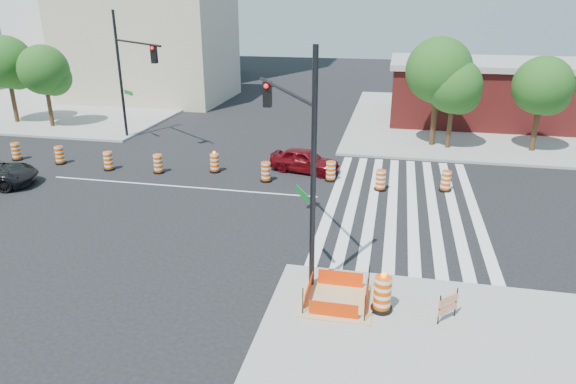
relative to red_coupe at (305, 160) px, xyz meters
name	(u,v)px	position (x,y,z in m)	size (l,w,h in m)	color
ground	(180,187)	(-5.71, -3.63, -0.65)	(120.00, 120.00, 0.00)	black
sidewalk_ne	(498,122)	(12.29, 14.37, -0.57)	(22.00, 22.00, 0.15)	gray
sidewalk_nw	(72,103)	(-23.71, 14.37, -0.57)	(22.00, 22.00, 0.15)	gray
crosswalk_east	(402,203)	(5.24, -3.63, -0.64)	(6.75, 13.50, 0.01)	silver
lane_centerline	(180,186)	(-5.71, -3.63, -0.64)	(14.00, 0.12, 0.01)	silver
excavation_pit	(337,300)	(3.29, -12.63, -0.42)	(2.20, 2.20, 0.90)	tan
brick_storefront	(503,93)	(12.29, 14.37, 1.67)	(16.50, 8.50, 4.60)	maroon
beige_midrise	(149,44)	(-17.71, 18.37, 4.35)	(14.00, 10.00, 10.00)	#B9A88D
red_coupe	(305,160)	(0.00, 0.00, 0.00)	(1.52, 3.79, 1.29)	#5B070D
signal_pole_se	(296,139)	(1.57, -10.46, 4.00)	(3.01, 5.00, 7.55)	black
signal_pole_nw	(130,66)	(-11.75, 3.65, 4.29)	(4.90, 3.83, 8.05)	black
pit_drum	(382,295)	(4.65, -12.80, 0.03)	(0.65, 0.65, 1.28)	black
barricade	(448,305)	(6.51, -12.93, 0.02)	(0.59, 0.60, 0.94)	#E44C04
tree_north_a	(8,65)	(-23.18, 6.82, 3.66)	(3.77, 3.77, 6.41)	#382314
tree_north_b	(45,73)	(-19.69, 6.13, 3.31)	(3.46, 3.46, 5.89)	#382314
tree_north_c	(439,74)	(7.06, 6.66, 3.90)	(3.99, 3.98, 6.77)	#382314
tree_north_d	(454,89)	(7.99, 6.17, 3.12)	(3.30, 3.30, 5.60)	#382314
tree_north_e	(543,89)	(12.99, 6.55, 3.23)	(3.44, 3.40, 5.78)	#382314
median_drum_0	(16,152)	(-16.81, -1.37, -0.17)	(0.60, 0.60, 1.02)	black
median_drum_1	(60,156)	(-13.88, -1.50, -0.17)	(0.60, 0.60, 1.02)	black
median_drum_2	(108,162)	(-10.59, -1.93, -0.17)	(0.60, 0.60, 1.02)	black
median_drum_3	(158,164)	(-7.69, -1.83, -0.17)	(0.60, 0.60, 1.02)	black
median_drum_4	(215,163)	(-4.75, -1.06, -0.16)	(0.60, 0.60, 1.18)	black
median_drum_5	(266,172)	(-1.66, -1.96, -0.17)	(0.60, 0.60, 1.02)	black
median_drum_6	(331,172)	(1.58, -1.17, -0.17)	(0.60, 0.60, 1.02)	black
median_drum_7	(381,181)	(4.16, -2.05, -0.17)	(0.60, 0.60, 1.02)	black
median_drum_8	(446,182)	(7.29, -1.51, -0.17)	(0.60, 0.60, 1.02)	black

